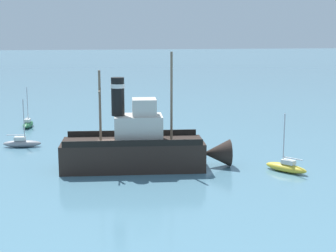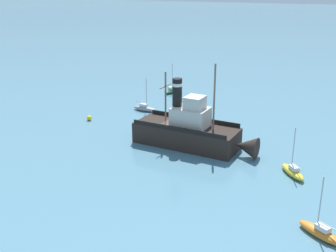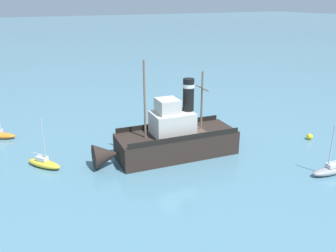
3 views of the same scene
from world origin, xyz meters
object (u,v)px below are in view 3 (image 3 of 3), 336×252
(mooring_buoy, at_px, (310,137))
(sailboat_yellow, at_px, (44,163))
(sailboat_grey, at_px, (330,170))
(old_tugboat, at_px, (171,139))

(mooring_buoy, bearing_deg, sailboat_yellow, 76.40)
(mooring_buoy, bearing_deg, sailboat_grey, 143.26)
(sailboat_grey, bearing_deg, sailboat_yellow, 59.10)
(sailboat_yellow, height_order, sailboat_grey, same)
(sailboat_yellow, relative_size, sailboat_grey, 1.00)
(sailboat_yellow, xyz_separation_m, sailboat_grey, (-13.58, -22.69, 0.00))
(mooring_buoy, bearing_deg, old_tugboat, 77.95)
(sailboat_grey, xyz_separation_m, mooring_buoy, (6.85, -5.12, -0.08))
(old_tugboat, height_order, sailboat_yellow, old_tugboat)
(sailboat_grey, height_order, mooring_buoy, sailboat_grey)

